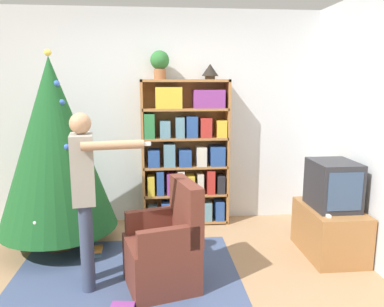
{
  "coord_description": "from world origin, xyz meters",
  "views": [
    {
      "loc": [
        0.0,
        -2.76,
        1.75
      ],
      "look_at": [
        0.35,
        0.83,
        1.05
      ],
      "focal_mm": 35.0,
      "sensor_mm": 36.0,
      "label": 1
    }
  ],
  "objects_px": {
    "potted_plant": "(160,63)",
    "table_lamp": "(210,71)",
    "bookshelf": "(186,155)",
    "standing_person": "(85,187)",
    "television": "(333,185)",
    "armchair": "(165,250)",
    "christmas_tree": "(54,145)"
  },
  "relations": [
    {
      "from": "potted_plant",
      "to": "table_lamp",
      "type": "relative_size",
      "value": 1.64
    },
    {
      "from": "bookshelf",
      "to": "standing_person",
      "type": "bearing_deg",
      "value": -124.49
    },
    {
      "from": "bookshelf",
      "to": "potted_plant",
      "type": "bearing_deg",
      "value": 178.7
    },
    {
      "from": "standing_person",
      "to": "potted_plant",
      "type": "bearing_deg",
      "value": 145.77
    },
    {
      "from": "television",
      "to": "armchair",
      "type": "distance_m",
      "value": 1.79
    },
    {
      "from": "television",
      "to": "standing_person",
      "type": "height_order",
      "value": "standing_person"
    },
    {
      "from": "standing_person",
      "to": "potted_plant",
      "type": "height_order",
      "value": "potted_plant"
    },
    {
      "from": "bookshelf",
      "to": "table_lamp",
      "type": "xyz_separation_m",
      "value": [
        0.29,
        0.01,
        1.0
      ]
    },
    {
      "from": "bookshelf",
      "to": "television",
      "type": "distance_m",
      "value": 1.72
    },
    {
      "from": "bookshelf",
      "to": "standing_person",
      "type": "distance_m",
      "value": 1.68
    },
    {
      "from": "potted_plant",
      "to": "table_lamp",
      "type": "bearing_deg",
      "value": 0.0
    },
    {
      "from": "bookshelf",
      "to": "standing_person",
      "type": "height_order",
      "value": "bookshelf"
    },
    {
      "from": "christmas_tree",
      "to": "armchair",
      "type": "distance_m",
      "value": 1.63
    },
    {
      "from": "television",
      "to": "christmas_tree",
      "type": "distance_m",
      "value": 2.85
    },
    {
      "from": "bookshelf",
      "to": "christmas_tree",
      "type": "height_order",
      "value": "christmas_tree"
    },
    {
      "from": "christmas_tree",
      "to": "armchair",
      "type": "height_order",
      "value": "christmas_tree"
    },
    {
      "from": "television",
      "to": "potted_plant",
      "type": "relative_size",
      "value": 1.51
    },
    {
      "from": "bookshelf",
      "to": "television",
      "type": "relative_size",
      "value": 3.56
    },
    {
      "from": "potted_plant",
      "to": "table_lamp",
      "type": "distance_m",
      "value": 0.6
    },
    {
      "from": "christmas_tree",
      "to": "table_lamp",
      "type": "xyz_separation_m",
      "value": [
        1.69,
        0.55,
        0.77
      ]
    },
    {
      "from": "standing_person",
      "to": "potted_plant",
      "type": "distance_m",
      "value": 1.88
    },
    {
      "from": "potted_plant",
      "to": "table_lamp",
      "type": "height_order",
      "value": "potted_plant"
    },
    {
      "from": "standing_person",
      "to": "christmas_tree",
      "type": "bearing_deg",
      "value": -161.0
    },
    {
      "from": "standing_person",
      "to": "table_lamp",
      "type": "distance_m",
      "value": 2.11
    },
    {
      "from": "bookshelf",
      "to": "armchair",
      "type": "xyz_separation_m",
      "value": [
        -0.3,
        -1.45,
        -0.55
      ]
    },
    {
      "from": "television",
      "to": "christmas_tree",
      "type": "height_order",
      "value": "christmas_tree"
    },
    {
      "from": "bookshelf",
      "to": "table_lamp",
      "type": "bearing_deg",
      "value": 1.36
    },
    {
      "from": "bookshelf",
      "to": "table_lamp",
      "type": "height_order",
      "value": "table_lamp"
    },
    {
      "from": "television",
      "to": "potted_plant",
      "type": "height_order",
      "value": "potted_plant"
    },
    {
      "from": "table_lamp",
      "to": "christmas_tree",
      "type": "bearing_deg",
      "value": -161.84
    },
    {
      "from": "armchair",
      "to": "bookshelf",
      "type": "bearing_deg",
      "value": 153.73
    },
    {
      "from": "bookshelf",
      "to": "table_lamp",
      "type": "relative_size",
      "value": 8.86
    }
  ]
}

